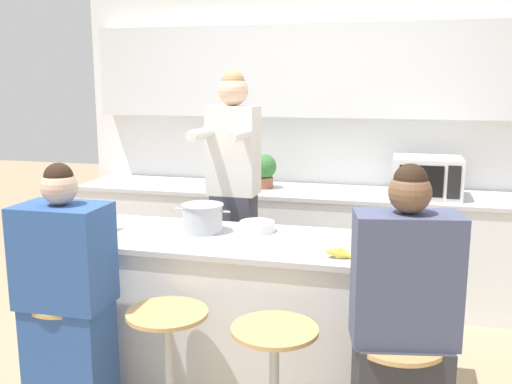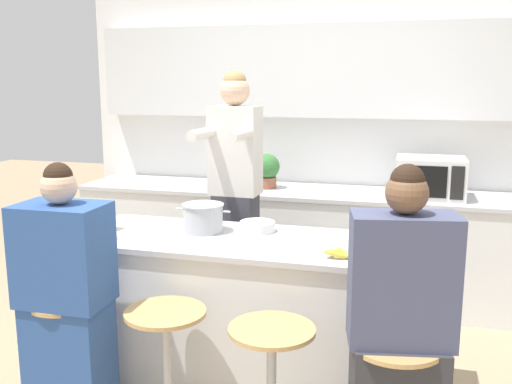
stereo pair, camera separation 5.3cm
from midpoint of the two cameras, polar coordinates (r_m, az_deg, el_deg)
wall_back at (r=4.87m, az=6.17°, el=8.59°), size 4.05×0.22×2.70m
back_counter at (r=4.72m, az=5.22°, el=-5.05°), size 3.75×0.69×0.88m
kitchen_island at (r=3.27m, az=0.13°, el=-12.19°), size 1.99×0.71×0.89m
bar_stool_leftmost at (r=3.14m, az=-17.53°, el=-15.23°), size 0.39×0.39×0.68m
bar_stool_center_left at (r=2.90m, az=-8.34°, el=-17.09°), size 0.39×0.39×0.68m
person_cooking at (r=3.84m, az=-1.69°, el=-1.29°), size 0.34×0.55×1.81m
person_wrapped_blanket at (r=2.98m, az=-17.90°, el=-11.08°), size 0.43×0.29×1.37m
person_seated_near at (r=2.54m, az=14.69°, el=-14.99°), size 0.46×0.33×1.42m
cooking_pot at (r=3.27m, az=-4.85°, el=-2.58°), size 0.33×0.24×0.16m
fruit_bowl at (r=3.28m, az=0.60°, el=-3.46°), size 0.20×0.20×0.06m
mixing_bowl_steel at (r=2.95m, az=15.69°, el=-5.30°), size 0.19×0.19×0.08m
coffee_cup_near at (r=3.06m, az=12.56°, el=-4.63°), size 0.11×0.07×0.08m
coffee_cup_far at (r=3.21m, az=-14.35°, el=-3.84°), size 0.10×0.07×0.09m
banana_bunch at (r=2.83m, az=8.73°, el=-6.07°), size 0.16×0.11×0.05m
juice_carton at (r=3.41m, az=-14.34°, el=-2.38°), size 0.08×0.08×0.17m
microwave at (r=4.48m, az=17.35°, el=1.39°), size 0.50×0.41×0.30m
potted_plant at (r=4.66m, az=1.42°, el=2.25°), size 0.21×0.21×0.28m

